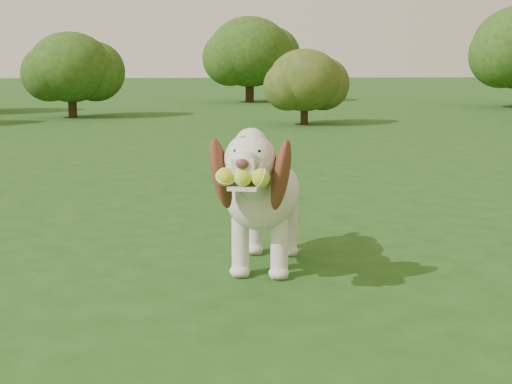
{
  "coord_description": "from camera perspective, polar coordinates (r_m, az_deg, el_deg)",
  "views": [
    {
      "loc": [
        -0.55,
        -3.88,
        1.0
      ],
      "look_at": [
        -0.27,
        -0.77,
        0.42
      ],
      "focal_mm": 50.0,
      "sensor_mm": 36.0,
      "label": 1
    }
  ],
  "objects": [
    {
      "name": "shrub_i",
      "position": [
        17.68,
        -0.52,
        11.15
      ],
      "size": [
        2.0,
        2.0,
        2.07
      ],
      "color": "#382314",
      "rests_on": "ground"
    },
    {
      "name": "dog",
      "position": [
        3.4,
        0.61,
        0.01
      ],
      "size": [
        0.55,
        1.1,
        0.72
      ],
      "rotation": [
        0.0,
        0.0,
        -0.25
      ],
      "color": "silver",
      "rests_on": "ground"
    },
    {
      "name": "shrub_c",
      "position": [
        11.39,
        3.91,
        8.91
      ],
      "size": [
        1.15,
        1.15,
        1.19
      ],
      "color": "#382314",
      "rests_on": "ground"
    },
    {
      "name": "shrub_b",
      "position": [
        13.24,
        -14.61,
        9.63
      ],
      "size": [
        1.46,
        1.46,
        1.52
      ],
      "color": "#382314",
      "rests_on": "ground"
    },
    {
      "name": "ground",
      "position": [
        4.05,
        2.87,
        -3.89
      ],
      "size": [
        80.0,
        80.0,
        0.0
      ],
      "primitive_type": "plane",
      "color": "#1C4513",
      "rests_on": "ground"
    }
  ]
}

